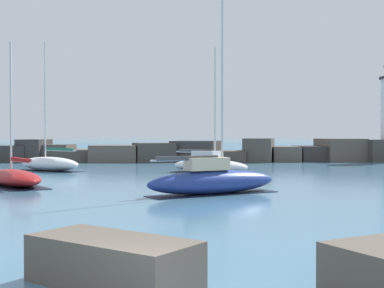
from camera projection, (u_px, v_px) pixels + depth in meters
open_sea_beyond at (176, 148)px, 119.40m from camera, size 400.00×116.00×0.01m
breakwater_jetty at (187, 152)px, 59.41m from camera, size 55.11×7.17×2.57m
foreground_rocks at (223, 277)px, 9.21m from camera, size 20.57×8.99×1.46m
sailboat_moored_1 at (209, 165)px, 41.90m from camera, size 6.73×5.68×9.79m
sailboat_moored_2 at (14, 177)px, 31.57m from camera, size 5.81×7.12×8.59m
sailboat_moored_3 at (212, 180)px, 27.19m from camera, size 7.32×5.00×9.92m
sailboat_moored_4 at (49, 163)px, 44.20m from camera, size 6.47×5.40×10.71m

